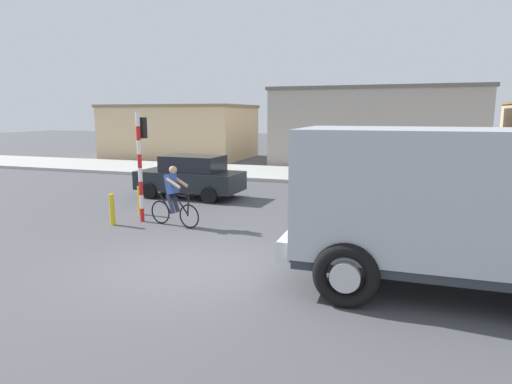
# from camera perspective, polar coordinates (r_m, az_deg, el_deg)

# --- Properties ---
(ground_plane) EXTENTS (120.00, 120.00, 0.00)m
(ground_plane) POSITION_cam_1_polar(r_m,az_deg,el_deg) (9.46, -9.86, -9.44)
(ground_plane) COLOR #4C4C51
(sidewalk_far) EXTENTS (80.00, 5.00, 0.16)m
(sidewalk_far) POSITION_cam_1_polar(r_m,az_deg,el_deg) (22.44, 7.39, 2.22)
(sidewalk_far) COLOR #ADADA8
(sidewalk_far) RESTS_ON ground
(truck_foreground) EXTENTS (5.45, 2.91, 2.90)m
(truck_foreground) POSITION_cam_1_polar(r_m,az_deg,el_deg) (8.35, 23.73, -0.93)
(truck_foreground) COLOR #B2B7BC
(truck_foreground) RESTS_ON ground
(cyclist) EXTENTS (1.71, 0.56, 1.72)m
(cyclist) POSITION_cam_1_polar(r_m,az_deg,el_deg) (12.55, -10.70, -0.52)
(cyclist) COLOR black
(cyclist) RESTS_ON ground
(traffic_light_pole) EXTENTS (0.24, 0.43, 3.20)m
(traffic_light_pole) POSITION_cam_1_polar(r_m,az_deg,el_deg) (13.17, -14.80, 5.11)
(traffic_light_pole) COLOR red
(traffic_light_pole) RESTS_ON ground
(car_white_mid) EXTENTS (4.06, 1.99, 1.60)m
(car_white_mid) POSITION_cam_1_polar(r_m,az_deg,el_deg) (16.81, -8.51, 2.07)
(car_white_mid) COLOR #1E2328
(car_white_mid) RESTS_ON ground
(pedestrian_near_kerb) EXTENTS (0.34, 0.22, 1.62)m
(pedestrian_near_kerb) POSITION_cam_1_polar(r_m,az_deg,el_deg) (16.24, 20.90, 1.34)
(pedestrian_near_kerb) COLOR #2D334C
(pedestrian_near_kerb) RESTS_ON ground
(bollard_near) EXTENTS (0.14, 0.14, 0.90)m
(bollard_near) POSITION_cam_1_polar(r_m,az_deg,el_deg) (13.17, -18.24, -2.18)
(bollard_near) COLOR gold
(bollard_near) RESTS_ON ground
(bollard_far) EXTENTS (0.14, 0.14, 0.90)m
(bollard_far) POSITION_cam_1_polar(r_m,az_deg,el_deg) (14.29, -14.89, -1.07)
(bollard_far) COLOR gold
(bollard_far) RESTS_ON ground
(building_corner_left) EXTENTS (9.91, 6.65, 3.77)m
(building_corner_left) POSITION_cam_1_polar(r_m,az_deg,el_deg) (32.47, -9.81, 7.79)
(building_corner_left) COLOR #D1B284
(building_corner_left) RESTS_ON ground
(building_mid_block) EXTENTS (12.08, 6.45, 4.69)m
(building_mid_block) POSITION_cam_1_polar(r_m,az_deg,el_deg) (27.95, 15.26, 8.17)
(building_mid_block) COLOR #9E9389
(building_mid_block) RESTS_ON ground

